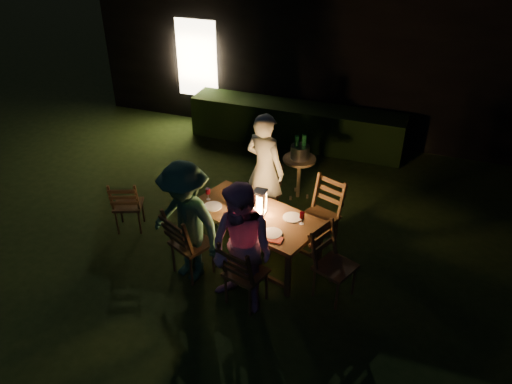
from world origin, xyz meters
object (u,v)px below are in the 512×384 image
(chair_end, at_px, (333,276))
(chair_far_left, at_px, (262,204))
(chair_spare, at_px, (129,213))
(person_opp_right, at_px, (242,250))
(bottle_bucket_a, at_px, (296,150))
(lantern, at_px, (260,203))
(dining_table, at_px, (255,218))
(person_house_side, at_px, (265,169))
(person_opp_left, at_px, (186,223))
(bottle_bucket_b, at_px, (304,149))
(chair_near_right, at_px, (245,283))
(chair_near_left, at_px, (191,254))
(chair_far_right, at_px, (319,227))
(side_table, at_px, (299,163))
(ice_bucket, at_px, (300,152))
(bottle_table, at_px, (240,198))

(chair_end, bearing_deg, chair_far_left, -109.41)
(chair_spare, relative_size, person_opp_right, 0.54)
(bottle_bucket_a, bearing_deg, chair_far_left, -108.40)
(lantern, bearing_deg, dining_table, -152.64)
(person_house_side, relative_size, person_opp_left, 1.05)
(bottle_bucket_b, bearing_deg, chair_near_right, -89.55)
(chair_end, bearing_deg, bottle_bucket_a, -129.21)
(chair_near_right, bearing_deg, chair_near_left, 177.90)
(chair_far_right, bearing_deg, person_opp_left, 61.48)
(dining_table, xyz_separation_m, bottle_bucket_a, (0.08, 1.69, 0.22))
(person_opp_left, distance_m, side_table, 2.52)
(chair_spare, bearing_deg, chair_far_right, -10.10)
(chair_far_left, height_order, chair_end, chair_end)
(chair_far_left, xyz_separation_m, chair_far_right, (0.96, -0.30, 0.02))
(dining_table, bearing_deg, ice_bucket, 103.50)
(person_opp_right, bearing_deg, person_house_side, 118.76)
(chair_far_left, relative_size, person_opp_left, 0.58)
(bottle_bucket_a, bearing_deg, chair_far_right, -58.65)
(person_opp_left, distance_m, ice_bucket, 2.51)
(chair_spare, distance_m, bottle_bucket_a, 2.74)
(chair_near_right, relative_size, ice_bucket, 3.35)
(chair_near_right, relative_size, chair_spare, 1.10)
(dining_table, distance_m, chair_far_left, 0.96)
(bottle_table, relative_size, bottle_bucket_a, 0.88)
(person_house_side, bearing_deg, person_opp_left, 90.00)
(chair_far_right, bearing_deg, ice_bucket, -40.10)
(chair_end, bearing_deg, chair_near_right, -40.08)
(bottle_bucket_a, bearing_deg, lantern, -90.43)
(chair_far_right, height_order, person_opp_left, person_opp_left)
(person_opp_right, bearing_deg, bottle_bucket_a, 109.95)
(chair_end, distance_m, bottle_table, 1.58)
(lantern, bearing_deg, chair_end, -19.98)
(person_house_side, bearing_deg, chair_spare, 44.93)
(person_opp_left, bearing_deg, ice_bucket, 88.98)
(chair_far_right, height_order, person_house_side, person_house_side)
(lantern, bearing_deg, chair_near_left, -139.11)
(person_house_side, distance_m, bottle_table, 0.84)
(chair_spare, xyz_separation_m, lantern, (2.05, 0.05, 0.61))
(ice_bucket, bearing_deg, chair_far_right, -61.40)
(chair_far_left, xyz_separation_m, side_table, (0.32, 0.86, 0.34))
(person_house_side, relative_size, lantern, 5.03)
(chair_spare, height_order, person_house_side, person_house_side)
(chair_far_right, relative_size, ice_bucket, 3.52)
(side_table, relative_size, ice_bucket, 2.39)
(chair_near_right, height_order, chair_spare, chair_near_right)
(person_opp_left, bearing_deg, person_opp_right, 0.00)
(person_house_side, bearing_deg, side_table, -92.95)
(chair_far_right, bearing_deg, chair_spare, 33.26)
(lantern, distance_m, bottle_table, 0.30)
(person_opp_right, distance_m, ice_bucket, 2.65)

